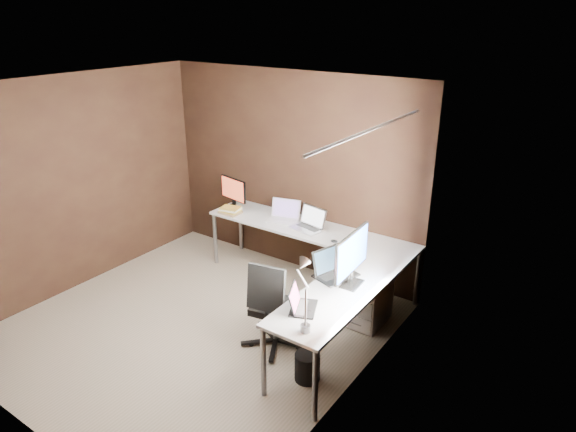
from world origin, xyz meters
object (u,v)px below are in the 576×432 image
(office_chair, at_px, (274,321))
(wastebasket, at_px, (307,367))
(laptop_black_small, at_px, (300,304))
(book_stack, at_px, (230,210))
(monitor_right, at_px, (352,256))
(laptop_white, at_px, (284,216))
(desk_lamp, at_px, (303,285))
(monitor_left, at_px, (233,191))
(drawer_pedestal, at_px, (366,296))
(laptop_black_big, at_px, (333,270))
(laptop_silver, at_px, (309,224))

(office_chair, height_order, wastebasket, office_chair)
(laptop_black_small, distance_m, book_stack, 2.39)
(monitor_right, bearing_deg, laptop_black_small, 163.07)
(monitor_right, height_order, book_stack, monitor_right)
(laptop_white, relative_size, desk_lamp, 0.70)
(monitor_left, bearing_deg, desk_lamp, -27.15)
(monitor_right, height_order, laptop_white, monitor_right)
(book_stack, bearing_deg, drawer_pedestal, -4.88)
(office_chair, bearing_deg, desk_lamp, -46.31)
(desk_lamp, bearing_deg, laptop_black_big, 84.56)
(laptop_white, height_order, laptop_black_big, laptop_black_big)
(laptop_black_big, bearing_deg, laptop_black_small, -156.83)
(monitor_left, bearing_deg, laptop_black_small, -25.90)
(laptop_white, height_order, desk_lamp, desk_lamp)
(drawer_pedestal, height_order, laptop_black_small, laptop_black_small)
(monitor_right, relative_size, laptop_white, 1.54)
(drawer_pedestal, height_order, laptop_white, laptop_white)
(drawer_pedestal, xyz_separation_m, book_stack, (-2.03, 0.17, 0.47))
(monitor_left, xyz_separation_m, laptop_black_small, (2.06, -1.54, -0.18))
(monitor_left, xyz_separation_m, book_stack, (0.09, -0.18, -0.19))
(laptop_silver, bearing_deg, drawer_pedestal, -9.13)
(wastebasket, bearing_deg, laptop_black_small, -167.09)
(book_stack, bearing_deg, monitor_right, -19.09)
(monitor_left, height_order, office_chair, monitor_left)
(laptop_silver, height_order, office_chair, laptop_silver)
(laptop_black_small, bearing_deg, laptop_black_big, -18.05)
(drawer_pedestal, relative_size, laptop_black_small, 1.62)
(laptop_silver, bearing_deg, desk_lamp, -48.14)
(laptop_black_small, distance_m, office_chair, 0.74)
(monitor_right, height_order, wastebasket, monitor_right)
(laptop_white, xyz_separation_m, office_chair, (0.79, -1.31, -0.50))
(wastebasket, bearing_deg, desk_lamp, -68.70)
(laptop_white, bearing_deg, laptop_black_big, -51.15)
(monitor_left, bearing_deg, wastebasket, -24.63)
(book_stack, bearing_deg, laptop_black_big, -19.34)
(desk_lamp, height_order, wastebasket, desk_lamp)
(office_chair, bearing_deg, laptop_black_big, 36.04)
(monitor_left, relative_size, book_stack, 1.67)
(monitor_right, height_order, laptop_black_big, monitor_right)
(monitor_right, height_order, office_chair, monitor_right)
(monitor_left, relative_size, laptop_black_big, 0.98)
(drawer_pedestal, bearing_deg, laptop_white, 163.86)
(drawer_pedestal, height_order, monitor_right, monitor_right)
(laptop_silver, xyz_separation_m, office_chair, (0.40, -1.27, -0.51))
(monitor_right, bearing_deg, monitor_left, 64.40)
(wastebasket, bearing_deg, monitor_left, 144.41)
(book_stack, distance_m, desk_lamp, 2.65)
(monitor_left, xyz_separation_m, laptop_white, (0.78, 0.03, -0.17))
(desk_lamp, bearing_deg, laptop_white, 109.12)
(laptop_black_big, relative_size, wastebasket, 1.74)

